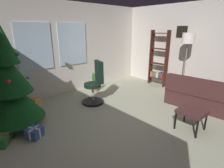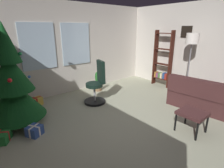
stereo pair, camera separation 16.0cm
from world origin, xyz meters
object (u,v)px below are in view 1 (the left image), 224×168
object	(u,v)px
potted_plant	(95,83)
floor_lamp	(188,44)
footstool	(192,113)
bookshelf	(158,62)
gift_box_blue	(35,133)
gift_box_gold	(32,103)
office_chair	(95,87)
couch	(209,96)
holiday_tree	(10,87)

from	to	relation	value
potted_plant	floor_lamp	bearing A→B (deg)	-50.07
footstool	bookshelf	xyz separation A→B (m)	(1.94, 2.08, 0.44)
footstool	floor_lamp	xyz separation A→B (m)	(1.66, 1.02, 1.13)
bookshelf	floor_lamp	world-z (taller)	bookshelf
footstool	gift_box_blue	bearing A→B (deg)	142.88
gift_box_gold	office_chair	size ratio (longest dim) A/B	0.34
footstool	gift_box_gold	bearing A→B (deg)	121.83
couch	gift_box_blue	size ratio (longest dim) A/B	5.50
gift_box_blue	bookshelf	xyz separation A→B (m)	(4.29, 0.30, 0.70)
potted_plant	office_chair	bearing A→B (deg)	-127.59
gift_box_gold	gift_box_blue	world-z (taller)	gift_box_gold
holiday_tree	gift_box_blue	distance (m)	1.01
office_chair	bookshelf	size ratio (longest dim) A/B	0.61
gift_box_gold	floor_lamp	distance (m)	4.37
floor_lamp	bookshelf	bearing A→B (deg)	74.99
couch	gift_box_blue	distance (m)	4.04
gift_box_blue	potted_plant	bearing A→B (deg)	28.15
gift_box_gold	office_chair	distance (m)	1.61
holiday_tree	floor_lamp	bearing A→B (deg)	-19.19
bookshelf	potted_plant	world-z (taller)	bookshelf
office_chair	floor_lamp	bearing A→B (deg)	-29.42
office_chair	bookshelf	distance (m)	2.56
couch	gift_box_gold	xyz separation A→B (m)	(-3.29, 2.93, -0.17)
floor_lamp	office_chair	bearing A→B (deg)	150.58
footstool	gift_box_blue	xyz separation A→B (m)	(-2.35, 1.78, -0.27)
gift_box_gold	potted_plant	size ratio (longest dim) A/B	0.66
couch	gift_box_gold	distance (m)	4.41
holiday_tree	potted_plant	distance (m)	2.58
holiday_tree	floor_lamp	distance (m)	4.41
gift_box_blue	potted_plant	world-z (taller)	potted_plant
holiday_tree	floor_lamp	size ratio (longest dim) A/B	1.41
couch	holiday_tree	bearing A→B (deg)	149.18
gift_box_gold	bookshelf	size ratio (longest dim) A/B	0.20
gift_box_blue	couch	bearing A→B (deg)	-23.39
office_chair	bookshelf	bearing A→B (deg)	-4.77
gift_box_blue	floor_lamp	size ratio (longest dim) A/B	0.18
bookshelf	couch	bearing A→B (deg)	-106.88
gift_box_gold	floor_lamp	size ratio (longest dim) A/B	0.21
bookshelf	potted_plant	distance (m)	2.24
footstool	office_chair	xyz separation A→B (m)	(-0.59, 2.29, 0.08)
floor_lamp	potted_plant	xyz separation A→B (m)	(-1.68, 2.00, -1.25)
gift_box_gold	couch	bearing A→B (deg)	-41.72
office_chair	bookshelf	xyz separation A→B (m)	(2.52, -0.21, 0.35)
couch	footstool	size ratio (longest dim) A/B	3.77
office_chair	floor_lamp	world-z (taller)	floor_lamp
holiday_tree	floor_lamp	xyz separation A→B (m)	(4.12, -1.43, 0.66)
couch	potted_plant	size ratio (longest dim) A/B	3.15
gift_box_blue	holiday_tree	bearing A→B (deg)	99.95
couch	gift_box_gold	world-z (taller)	couch
footstool	potted_plant	bearing A→B (deg)	90.37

